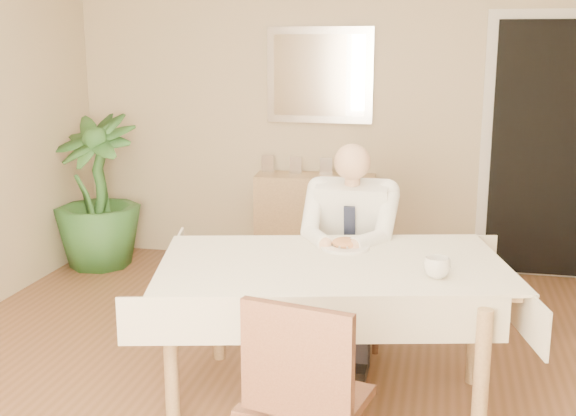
% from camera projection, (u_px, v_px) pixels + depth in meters
% --- Properties ---
extents(room, '(5.00, 5.02, 2.60)m').
position_uv_depth(room, '(272.00, 153.00, 3.42)').
color(room, brown).
rests_on(room, ground).
extents(doorway, '(0.96, 0.07, 2.10)m').
position_uv_depth(doorway, '(545.00, 151.00, 5.51)').
color(doorway, white).
rests_on(doorway, ground).
extents(mirror, '(0.86, 0.04, 0.76)m').
position_uv_depth(mirror, '(319.00, 75.00, 5.76)').
color(mirror, silver).
rests_on(mirror, room).
extents(dining_table, '(1.95, 1.41, 0.75)m').
position_uv_depth(dining_table, '(332.00, 278.00, 3.58)').
color(dining_table, tan).
rests_on(dining_table, ground).
extents(chair_far, '(0.40, 0.40, 0.82)m').
position_uv_depth(chair_far, '(354.00, 266.00, 4.46)').
color(chair_far, '#482B1C').
rests_on(chair_far, ground).
extents(chair_near, '(0.51, 0.52, 0.91)m').
position_uv_depth(chair_near, '(302.00, 395.00, 2.72)').
color(chair_near, '#482B1C').
rests_on(chair_near, ground).
extents(seated_man, '(0.48, 0.72, 1.24)m').
position_uv_depth(seated_man, '(349.00, 242.00, 4.14)').
color(seated_man, white).
rests_on(seated_man, ground).
extents(plate, '(0.26, 0.26, 0.02)m').
position_uv_depth(plate, '(345.00, 247.00, 3.79)').
color(plate, white).
rests_on(plate, dining_table).
extents(food, '(0.14, 0.14, 0.06)m').
position_uv_depth(food, '(345.00, 243.00, 3.79)').
color(food, brown).
rests_on(food, dining_table).
extents(knife, '(0.01, 0.13, 0.01)m').
position_uv_depth(knife, '(351.00, 247.00, 3.72)').
color(knife, silver).
rests_on(knife, dining_table).
extents(fork, '(0.01, 0.13, 0.01)m').
position_uv_depth(fork, '(336.00, 246.00, 3.74)').
color(fork, silver).
rests_on(fork, dining_table).
extents(coffee_mug, '(0.13, 0.13, 0.10)m').
position_uv_depth(coffee_mug, '(437.00, 267.00, 3.31)').
color(coffee_mug, white).
rests_on(coffee_mug, dining_table).
extents(sideboard, '(0.98, 0.40, 0.77)m').
position_uv_depth(sideboard, '(315.00, 221.00, 5.88)').
color(sideboard, tan).
rests_on(sideboard, ground).
extents(photo_frame_left, '(0.10, 0.02, 0.14)m').
position_uv_depth(photo_frame_left, '(268.00, 164.00, 5.91)').
color(photo_frame_left, silver).
rests_on(photo_frame_left, sideboard).
extents(photo_frame_center, '(0.10, 0.02, 0.14)m').
position_uv_depth(photo_frame_center, '(296.00, 165.00, 5.84)').
color(photo_frame_center, silver).
rests_on(photo_frame_center, sideboard).
extents(photo_frame_right, '(0.10, 0.02, 0.14)m').
position_uv_depth(photo_frame_right, '(326.00, 166.00, 5.78)').
color(photo_frame_right, silver).
rests_on(photo_frame_right, sideboard).
extents(potted_palm, '(0.81, 0.81, 1.24)m').
position_uv_depth(potted_palm, '(97.00, 192.00, 5.86)').
color(potted_palm, '#255021').
rests_on(potted_palm, ground).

